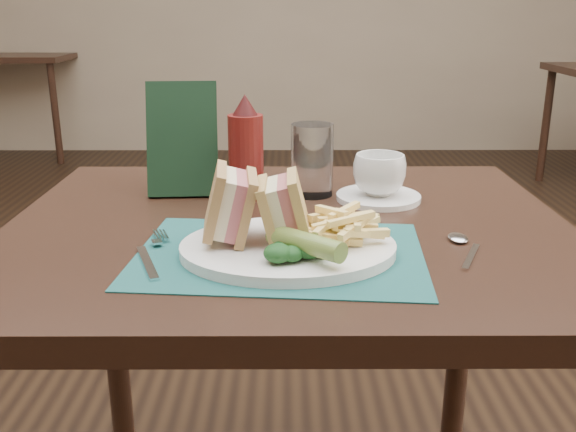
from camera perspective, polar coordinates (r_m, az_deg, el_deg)
The scene contains 18 objects.
floor at distance 1.83m, azimuth -0.04°, elevation -18.07°, with size 7.00×7.00×0.00m, color black.
wall_back at distance 5.09m, azimuth -0.16°, elevation 5.88°, with size 6.00×6.00×0.00m, color gray.
table_main at distance 1.20m, azimuth 0.03°, elevation -17.71°, with size 0.90×0.75×0.75m, color black, non-canonical shape.
table_bg_left at distance 5.30m, azimuth -22.90°, elevation 9.09°, with size 0.90×0.75×0.75m, color black, non-canonical shape.
placemat at distance 0.89m, azimuth -0.74°, elevation -3.40°, with size 0.40×0.28×0.00m, color #174C4A.
plate at distance 0.89m, azimuth 0.01°, elevation -2.89°, with size 0.30×0.24×0.01m, color white, non-canonical shape.
sandwich_half_a at distance 0.89m, azimuth -6.50°, elevation 1.06°, with size 0.06×0.10×0.09m, color tan, non-canonical shape.
sandwich_half_b at distance 0.89m, azimuth -1.73°, elevation 0.76°, with size 0.06×0.09×0.08m, color tan, non-canonical shape.
kale_garnish at distance 0.84m, azimuth 0.71°, elevation -2.86°, with size 0.11×0.08×0.03m, color #133516, non-canonical shape.
pickle_spear at distance 0.83m, azimuth 1.55°, elevation -2.40°, with size 0.03×0.03×0.12m, color #5B742C.
fries_pile at distance 0.90m, azimuth 4.65°, elevation -0.44°, with size 0.18×0.20×0.05m, color #FFDF7F, non-canonical shape.
fork at distance 0.90m, azimuth -12.04°, elevation -3.10°, with size 0.03×0.17×0.01m, color silver, non-canonical shape.
spoon at distance 0.94m, azimuth 15.56°, elevation -2.76°, with size 0.03×0.15×0.01m, color silver, non-canonical shape.
saucer at distance 1.16m, azimuth 8.03°, elevation 1.67°, with size 0.15×0.15×0.01m, color white.
coffee_cup at distance 1.15m, azimuth 8.12°, elevation 3.67°, with size 0.09×0.09×0.07m, color white.
drinking_glass at distance 1.16m, azimuth 2.15°, elevation 5.01°, with size 0.08×0.08×0.13m, color white.
ketchup_bottle at distance 1.14m, azimuth -3.77°, elevation 6.12°, with size 0.06×0.06×0.19m, color #5A120F, non-canonical shape.
check_presenter at distance 1.18m, azimuth -9.38°, elevation 6.75°, with size 0.13×0.01×0.21m, color black.
Camera 1 is at (-0.00, -1.48, 1.08)m, focal length 40.00 mm.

